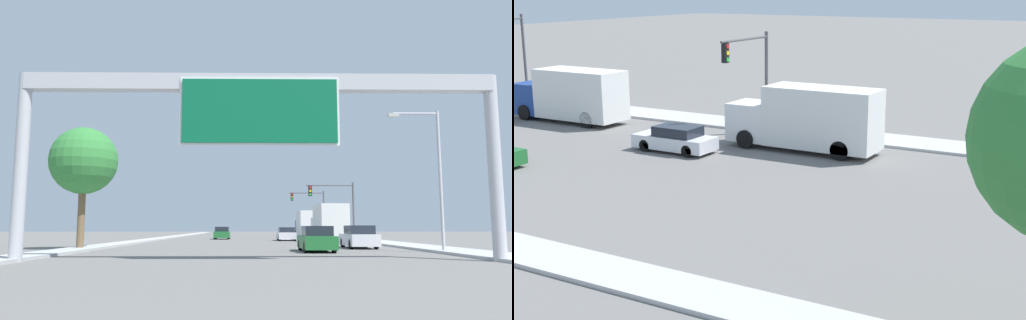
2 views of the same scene
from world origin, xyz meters
TOP-DOWN VIEW (x-y plane):
  - sidewalk_right at (11.25, 60.00)m, footprint 3.00×120.00m
  - car_far_right at (3.50, 49.68)m, footprint 1.79×4.40m
  - truck_box_primary at (7.00, 60.38)m, footprint 2.48×8.07m
  - truck_box_secondary at (7.00, 43.62)m, footprint 2.42×8.28m
  - traffic_light_near_intersection at (8.65, 48.00)m, footprint 4.88×0.32m

SIDE VIEW (x-z plane):
  - sidewalk_right at x=11.25m, z-range 0.00..0.15m
  - car_far_right at x=3.50m, z-range -0.03..1.34m
  - truck_box_primary at x=7.00m, z-range 0.02..3.39m
  - truck_box_secondary at x=7.00m, z-range 0.02..3.45m
  - traffic_light_near_intersection at x=8.65m, z-range 1.08..7.01m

